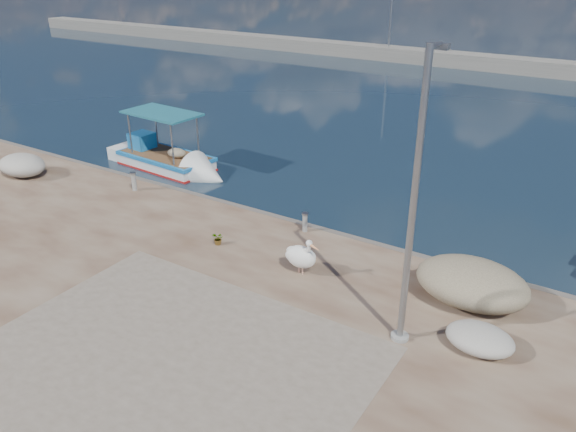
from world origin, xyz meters
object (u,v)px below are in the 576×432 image
at_px(pelican, 301,256).
at_px(lamp_post, 413,216).
at_px(bollard_near, 305,221).
at_px(boat_left, 165,162).

height_order(pelican, lamp_post, lamp_post).
bearing_deg(bollard_near, pelican, -61.28).
bearing_deg(pelican, lamp_post, -2.79).
relative_size(boat_left, lamp_post, 0.92).
bearing_deg(boat_left, lamp_post, -21.81).
height_order(lamp_post, bollard_near, lamp_post).
relative_size(lamp_post, bollard_near, 10.31).
xyz_separation_m(boat_left, pelican, (10.77, -5.56, 0.84)).
height_order(boat_left, pelican, boat_left).
bearing_deg(lamp_post, pelican, 160.30).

